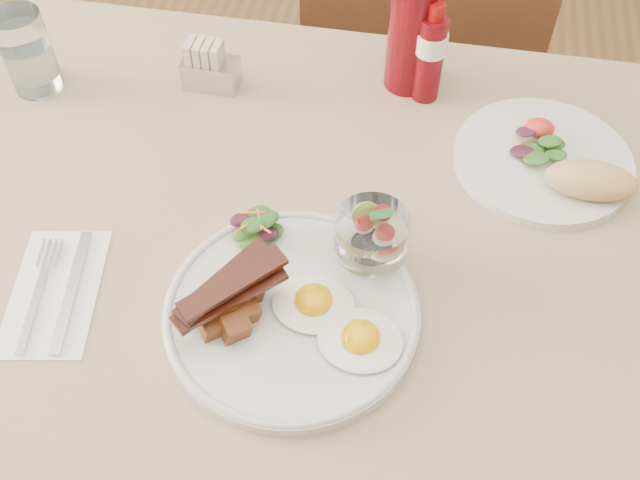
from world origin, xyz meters
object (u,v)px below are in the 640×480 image
main_plate (292,313)px  table (377,306)px  second_plate (554,163)px  water_glass (29,56)px  hot_sauce_bottle (430,54)px  sugar_caddy (209,68)px  chair_far (418,68)px  ketchup_bottle (413,28)px  fruit_cup (372,235)px

main_plate → table: bearing=45.7°
second_plate → water_glass: 0.73m
hot_sauce_bottle → sugar_caddy: (-0.30, -0.03, -0.04)m
hot_sauce_bottle → water_glass: bearing=-171.6°
table → water_glass: (-0.53, 0.23, 0.14)m
chair_far → ketchup_bottle: size_ratio=4.68×
chair_far → fruit_cup: bearing=-91.2°
table → chair_far: size_ratio=1.43×
fruit_cup → second_plate: 0.29m
second_plate → main_plate: bearing=-135.6°
chair_far → main_plate: 0.79m
main_plate → sugar_caddy: (-0.20, 0.36, 0.02)m
sugar_caddy → water_glass: water_glass is taller
table → ketchup_bottle: ketchup_bottle is taller
chair_far → fruit_cup: size_ratio=11.05×
ketchup_bottle → water_glass: 0.53m
main_plate → second_plate: (0.28, 0.28, 0.01)m
chair_far → hot_sauce_bottle: chair_far is taller
chair_far → fruit_cup: chair_far is taller
table → hot_sauce_bottle: (0.02, 0.31, 0.16)m
main_plate → sugar_caddy: 0.41m
main_plate → second_plate: bearing=44.4°
sugar_caddy → chair_far: bearing=55.8°
ketchup_bottle → fruit_cup: bearing=-90.9°
second_plate → hot_sauce_bottle: hot_sauce_bottle is taller
water_glass → ketchup_bottle: bearing=11.4°
sugar_caddy → second_plate: bearing=-8.2°
fruit_cup → ketchup_bottle: 0.34m
sugar_caddy → water_glass: bearing=-167.1°
hot_sauce_bottle → water_glass: size_ratio=1.26×
main_plate → sugar_caddy: sugar_caddy is taller
sugar_caddy → water_glass: size_ratio=0.67×
main_plate → hot_sauce_bottle: bearing=74.9°
fruit_cup → sugar_caddy: bearing=133.6°
hot_sauce_bottle → second_plate: bearing=-34.4°
ketchup_bottle → hot_sauce_bottle: (0.03, -0.02, -0.02)m
main_plate → sugar_caddy: size_ratio=3.54×
fruit_cup → hot_sauce_bottle: 0.32m
chair_far → ketchup_bottle: ketchup_bottle is taller
main_plate → ketchup_bottle: bearing=79.3°
sugar_caddy → fruit_cup: bearing=-44.4°
ketchup_bottle → hot_sauce_bottle: 0.04m
main_plate → second_plate: 0.40m
fruit_cup → hot_sauce_bottle: (0.03, 0.32, 0.01)m
chair_far → main_plate: chair_far is taller
main_plate → fruit_cup: bearing=47.5°
ketchup_bottle → sugar_caddy: (-0.28, -0.06, -0.06)m
chair_far → fruit_cup: 0.73m
second_plate → ketchup_bottle: bearing=144.7°
fruit_cup → sugar_caddy: fruit_cup is taller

